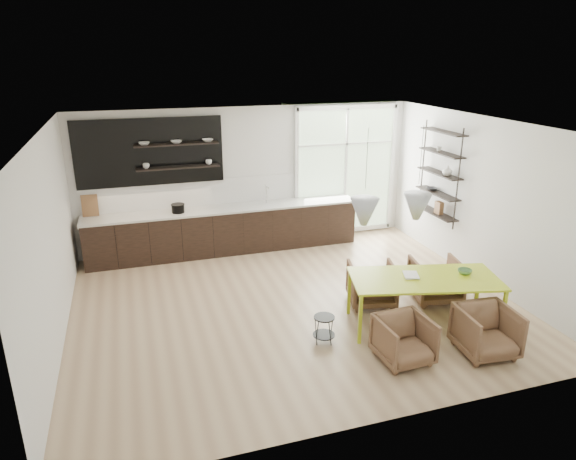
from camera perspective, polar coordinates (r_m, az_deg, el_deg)
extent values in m
cube|color=tan|center=(8.54, 0.63, -8.23)|extent=(7.00, 6.00, 0.01)
cube|color=silver|center=(10.75, -4.35, 5.85)|extent=(7.00, 0.02, 2.90)
cube|color=silver|center=(7.69, -24.95, -1.48)|extent=(0.02, 6.00, 2.90)
cube|color=silver|center=(9.61, 20.94, 2.98)|extent=(0.02, 6.00, 2.90)
cube|color=white|center=(7.64, 0.72, 11.46)|extent=(7.00, 6.00, 0.01)
cube|color=#B2D1A5|center=(11.40, 6.32, 6.56)|extent=(2.20, 0.02, 2.70)
cube|color=silver|center=(11.37, 6.39, 6.52)|extent=(2.30, 0.08, 2.80)
cone|color=#B5BAC5|center=(7.81, 8.47, 2.02)|extent=(0.44, 0.44, 0.42)
cone|color=#B5BAC5|center=(8.24, 14.13, 2.55)|extent=(0.44, 0.44, 0.42)
cylinder|color=black|center=(7.62, 8.77, 7.82)|extent=(0.01, 0.01, 0.89)
cylinder|color=black|center=(8.05, 14.59, 8.04)|extent=(0.01, 0.01, 0.89)
cube|color=black|center=(10.60, -6.95, -0.07)|extent=(5.50, 0.65, 0.90)
cube|color=silver|center=(10.46, -7.05, 2.36)|extent=(5.54, 0.69, 0.04)
cube|color=silver|center=(10.69, -7.44, 4.27)|extent=(5.50, 0.02, 0.55)
cube|color=black|center=(10.32, -15.09, 8.37)|extent=(2.80, 0.06, 1.30)
cube|color=black|center=(10.19, -12.28, 9.31)|extent=(1.60, 0.28, 0.03)
cube|color=black|center=(10.28, -12.10, 6.85)|extent=(1.60, 0.28, 0.03)
cube|color=brown|center=(10.50, -21.16, 2.55)|extent=(0.30, 0.10, 0.42)
cylinder|color=silver|center=(10.69, -2.44, 3.97)|extent=(0.02, 0.02, 0.40)
imported|color=white|center=(10.15, -15.71, 9.24)|extent=(0.22, 0.22, 0.05)
imported|color=white|center=(10.19, -12.30, 9.54)|extent=(0.22, 0.22, 0.05)
imported|color=white|center=(10.26, -8.92, 9.82)|extent=(0.22, 0.22, 0.05)
imported|color=white|center=(10.23, -15.49, 6.88)|extent=(0.12, 0.12, 0.10)
imported|color=white|center=(10.34, -8.80, 7.48)|extent=(0.12, 0.12, 0.10)
cylinder|color=black|center=(10.28, -12.13, 2.32)|extent=(0.25, 0.25, 0.15)
cube|color=black|center=(9.93, 18.37, 5.26)|extent=(0.02, 0.02, 1.90)
cube|color=black|center=(10.89, 14.75, 6.79)|extent=(0.02, 0.02, 1.90)
cube|color=black|center=(10.61, 16.07, 1.86)|extent=(0.26, 1.20, 0.02)
cube|color=black|center=(10.50, 16.27, 3.95)|extent=(0.26, 1.20, 0.02)
cube|color=black|center=(10.41, 16.48, 6.07)|extent=(0.26, 1.20, 0.02)
cube|color=black|center=(10.33, 16.69, 8.22)|extent=(0.26, 1.20, 0.03)
cube|color=black|center=(10.26, 16.90, 10.41)|extent=(0.26, 1.20, 0.03)
imported|color=white|center=(10.18, 17.31, 6.33)|extent=(0.18, 0.18, 0.19)
imported|color=#333338|center=(10.65, 15.71, 4.43)|extent=(0.22, 0.22, 0.05)
imported|color=white|center=(10.40, 16.41, 8.65)|extent=(0.10, 0.10, 0.09)
cube|color=brown|center=(10.49, 16.43, 2.39)|extent=(0.10, 0.18, 0.24)
cube|color=#B1C81B|center=(7.84, 14.97, -5.26)|extent=(2.33, 1.46, 0.03)
cube|color=#B1C81B|center=(7.37, 8.02, -9.82)|extent=(0.06, 0.06, 0.76)
cube|color=#B1C81B|center=(8.13, 6.81, -6.84)|extent=(0.06, 0.06, 0.76)
cube|color=#B1C81B|center=(8.03, 22.78, -8.69)|extent=(0.06, 0.06, 0.76)
cube|color=#B1C81B|center=(8.73, 20.33, -6.07)|extent=(0.06, 0.06, 0.76)
imported|color=brown|center=(8.53, 9.29, -5.95)|extent=(0.89, 0.91, 0.68)
imported|color=brown|center=(8.88, 16.08, -5.33)|extent=(0.89, 0.91, 0.71)
imported|color=brown|center=(7.13, 12.75, -11.83)|extent=(0.70, 0.72, 0.63)
imported|color=brown|center=(7.59, 21.17, -10.48)|extent=(0.78, 0.80, 0.68)
cylinder|color=black|center=(7.35, 4.06, -9.65)|extent=(0.30, 0.30, 0.02)
cylinder|color=black|center=(7.49, 4.00, -11.52)|extent=(0.32, 0.32, 0.01)
cylinder|color=black|center=(7.52, 4.89, -10.66)|extent=(0.01, 0.01, 0.39)
cylinder|color=black|center=(7.54, 3.37, -10.53)|extent=(0.01, 0.01, 0.39)
cylinder|color=black|center=(7.37, 3.13, -11.28)|extent=(0.01, 0.01, 0.39)
cylinder|color=black|center=(7.35, 4.69, -11.42)|extent=(0.01, 0.01, 0.39)
imported|color=white|center=(7.81, 12.73, -4.90)|extent=(0.30, 0.34, 0.03)
imported|color=#54864A|center=(8.13, 19.05, -4.39)|extent=(0.26, 0.26, 0.06)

